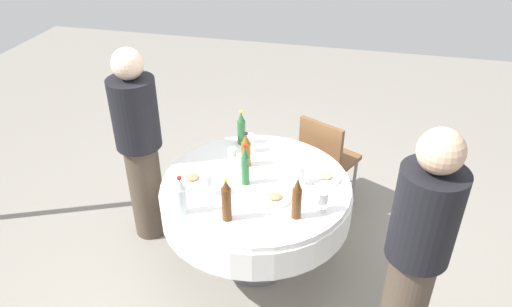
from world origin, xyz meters
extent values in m
plane|color=gray|center=(0.00, 0.00, 0.00)|extent=(10.00, 10.00, 0.00)
cylinder|color=white|center=(0.00, 0.00, 0.72)|extent=(1.32, 1.32, 0.04)
cylinder|color=white|center=(0.00, 0.00, 0.59)|extent=(1.35, 1.35, 0.22)
cylinder|color=slate|center=(0.00, 0.00, 0.24)|extent=(0.14, 0.14, 0.48)
cylinder|color=slate|center=(0.00, 0.00, 0.01)|extent=(0.56, 0.56, 0.03)
cylinder|color=#593314|center=(-0.33, 0.31, 0.85)|extent=(0.06, 0.06, 0.21)
cone|color=#593314|center=(-0.33, 0.31, 0.99)|extent=(0.06, 0.06, 0.08)
cylinder|color=silver|center=(-0.33, 0.31, 1.04)|extent=(0.02, 0.02, 0.01)
cylinder|color=#593314|center=(0.09, 0.43, 0.86)|extent=(0.06, 0.06, 0.23)
cone|color=#593314|center=(0.09, 0.43, 1.00)|extent=(0.06, 0.06, 0.06)
cylinder|color=gold|center=(0.09, 0.43, 1.04)|extent=(0.03, 0.03, 0.01)
cylinder|color=#2D6B38|center=(0.07, 0.03, 0.85)|extent=(0.06, 0.06, 0.21)
cone|color=#2D6B38|center=(0.07, 0.03, 1.00)|extent=(0.05, 0.05, 0.08)
cylinder|color=red|center=(0.07, 0.03, 1.04)|extent=(0.02, 0.02, 0.01)
cylinder|color=#2D6B38|center=(0.23, -0.49, 0.84)|extent=(0.06, 0.06, 0.20)
cone|color=#2D6B38|center=(0.23, -0.49, 0.98)|extent=(0.06, 0.06, 0.07)
cylinder|color=gold|center=(0.23, -0.49, 1.02)|extent=(0.03, 0.03, 0.01)
cylinder|color=silver|center=(0.38, 0.43, 0.83)|extent=(0.07, 0.07, 0.19)
cone|color=silver|center=(0.38, 0.43, 0.96)|extent=(0.06, 0.06, 0.07)
cylinder|color=red|center=(0.38, 0.43, 1.01)|extent=(0.03, 0.03, 0.01)
cylinder|color=#8C5619|center=(0.12, -0.20, 0.83)|extent=(0.07, 0.07, 0.19)
cone|color=#8C5619|center=(0.12, -0.20, 0.96)|extent=(0.06, 0.06, 0.07)
cylinder|color=black|center=(0.12, -0.20, 1.01)|extent=(0.03, 0.03, 0.01)
cylinder|color=white|center=(0.14, -0.39, 0.74)|extent=(0.06, 0.06, 0.00)
cylinder|color=white|center=(0.14, -0.39, 0.78)|extent=(0.01, 0.01, 0.07)
cylinder|color=white|center=(0.14, -0.39, 0.85)|extent=(0.07, 0.07, 0.08)
cylinder|color=gold|center=(0.14, -0.39, 0.83)|extent=(0.06, 0.06, 0.03)
cylinder|color=white|center=(-0.48, 0.21, 0.74)|extent=(0.06, 0.06, 0.00)
cylinder|color=white|center=(-0.48, 0.21, 0.78)|extent=(0.01, 0.01, 0.06)
cylinder|color=white|center=(-0.48, 0.21, 0.85)|extent=(0.07, 0.07, 0.08)
cylinder|color=maroon|center=(-0.48, 0.21, 0.83)|extent=(0.06, 0.06, 0.03)
cylinder|color=white|center=(0.21, -0.16, 0.74)|extent=(0.06, 0.06, 0.00)
cylinder|color=white|center=(0.21, -0.16, 0.79)|extent=(0.01, 0.01, 0.08)
cylinder|color=white|center=(0.21, -0.16, 0.86)|extent=(0.06, 0.06, 0.06)
cylinder|color=gold|center=(0.21, -0.16, 0.84)|extent=(0.05, 0.05, 0.02)
cylinder|color=white|center=(0.28, 0.21, 0.74)|extent=(0.06, 0.06, 0.00)
cylinder|color=white|center=(0.28, 0.21, 0.78)|extent=(0.01, 0.01, 0.08)
cylinder|color=white|center=(0.28, 0.21, 0.86)|extent=(0.07, 0.07, 0.08)
cylinder|color=gold|center=(0.28, 0.21, 0.84)|extent=(0.06, 0.06, 0.03)
cylinder|color=white|center=(-0.30, -0.04, 0.74)|extent=(0.06, 0.06, 0.00)
cylinder|color=white|center=(-0.30, -0.04, 0.78)|extent=(0.01, 0.01, 0.07)
cylinder|color=white|center=(-0.30, -0.04, 0.86)|extent=(0.07, 0.07, 0.08)
cylinder|color=white|center=(0.44, 0.08, 0.75)|extent=(0.23, 0.23, 0.02)
ellipsoid|color=tan|center=(0.44, 0.08, 0.77)|extent=(0.10, 0.09, 0.02)
cylinder|color=white|center=(-0.46, -0.15, 0.75)|extent=(0.22, 0.22, 0.02)
ellipsoid|color=tan|center=(-0.46, -0.15, 0.77)|extent=(0.10, 0.09, 0.02)
cylinder|color=white|center=(-0.16, 0.16, 0.75)|extent=(0.22, 0.22, 0.02)
ellipsoid|color=tan|center=(-0.16, 0.16, 0.77)|extent=(0.10, 0.09, 0.02)
cube|color=silver|center=(0.09, 0.22, 0.74)|extent=(0.02, 0.18, 0.00)
cube|color=silver|center=(-0.15, -0.30, 0.74)|extent=(0.13, 0.15, 0.00)
cube|color=silver|center=(-0.10, 0.40, 0.74)|extent=(0.18, 0.04, 0.00)
cylinder|color=#4C3F33|center=(-1.03, 0.59, 0.42)|extent=(0.26, 0.26, 0.84)
cylinder|color=black|center=(-1.03, 0.59, 1.11)|extent=(0.34, 0.34, 0.54)
sphere|color=#D8AD8C|center=(-1.03, 0.59, 1.50)|extent=(0.23, 0.23, 0.23)
cylinder|color=#4C3F33|center=(0.93, -0.14, 0.42)|extent=(0.26, 0.26, 0.83)
cylinder|color=black|center=(0.93, -0.14, 1.10)|extent=(0.34, 0.34, 0.53)
sphere|color=beige|center=(0.93, -0.14, 1.48)|extent=(0.22, 0.22, 0.22)
cube|color=brown|center=(-0.45, -0.89, 0.45)|extent=(0.54, 0.54, 0.04)
cube|color=brown|center=(-0.37, -0.73, 0.66)|extent=(0.37, 0.22, 0.42)
cylinder|color=gray|center=(-0.68, -0.96, 0.21)|extent=(0.03, 0.03, 0.43)
cylinder|color=gray|center=(-0.38, -1.11, 0.21)|extent=(0.03, 0.03, 0.43)
cylinder|color=gray|center=(-0.52, -0.66, 0.21)|extent=(0.03, 0.03, 0.43)
cylinder|color=gray|center=(-0.22, -0.81, 0.21)|extent=(0.03, 0.03, 0.43)
camera|label=1|loc=(-0.62, 2.64, 2.67)|focal=33.43mm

